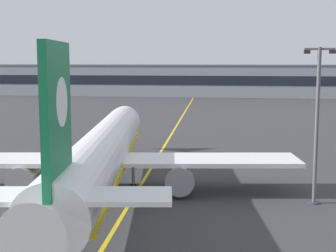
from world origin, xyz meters
TOP-DOWN VIEW (x-y plane):
  - taxiway_centreline at (0.00, 30.00)m, footprint 9.84×179.76m
  - airliner_foreground at (-1.73, 12.78)m, footprint 32.36×41.42m
  - apron_lamp_post at (14.89, 12.54)m, footprint 2.24×0.90m
  - safety_cone_by_nose_gear at (-0.17, 27.83)m, footprint 0.44×0.44m
  - terminal_building at (-1.46, 127.48)m, footprint 142.93×12.40m

SIDE VIEW (x-z plane):
  - taxiway_centreline at x=0.00m, z-range 0.00..0.01m
  - safety_cone_by_nose_gear at x=-0.17m, z-range -0.02..0.53m
  - airliner_foreground at x=-1.73m, z-range -2.46..9.19m
  - terminal_building at x=-1.46m, z-range 0.01..9.78m
  - apron_lamp_post at x=14.89m, z-range 0.30..12.05m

